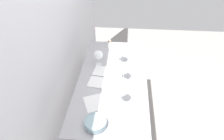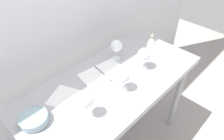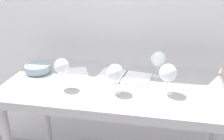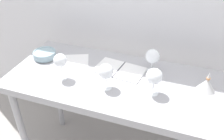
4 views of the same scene
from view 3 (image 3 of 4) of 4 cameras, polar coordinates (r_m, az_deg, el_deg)
back_wall at (r=1.88m, az=4.57°, el=14.45°), size 3.80×0.04×2.60m
steel_counter at (r=1.57m, az=1.95°, el=-6.76°), size 1.40×0.65×0.90m
wine_glass_near_center at (r=1.38m, az=0.71°, el=-0.73°), size 0.09×0.09×0.17m
wine_glass_near_right at (r=1.40m, az=12.49°, el=-0.76°), size 0.10×0.10×0.17m
wine_glass_far_right at (r=1.61m, az=10.38°, el=2.36°), size 0.10×0.10×0.17m
wine_glass_near_left at (r=1.45m, az=-11.20°, el=0.67°), size 0.09×0.09×0.18m
open_notebook at (r=1.61m, az=2.72°, el=-1.55°), size 0.35×0.24×0.01m
tasting_sheet_upper at (r=1.67m, az=-8.65°, el=-1.02°), size 0.27×0.29×0.00m
tasting_bowl at (r=1.74m, az=-16.37°, el=0.38°), size 0.17×0.17×0.06m
decanter_funnel at (r=1.60m, az=22.99°, el=-2.17°), size 0.12×0.12×0.13m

